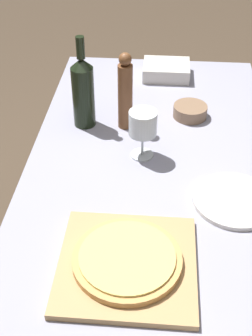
{
  "coord_description": "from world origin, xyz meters",
  "views": [
    {
      "loc": [
        0.01,
        -1.09,
        1.64
      ],
      "look_at": [
        -0.08,
        -0.03,
        0.8
      ],
      "focal_mm": 50.0,
      "sensor_mm": 36.0,
      "label": 1
    }
  ],
  "objects_px": {
    "pizza": "(127,259)",
    "wine_bottle": "(83,91)",
    "pepper_mill": "(125,93)",
    "wine_glass": "(143,125)",
    "small_bowl": "(190,111)"
  },
  "relations": [
    {
      "from": "pizza",
      "to": "pepper_mill",
      "type": "bearing_deg",
      "value": 95.19
    },
    {
      "from": "pepper_mill",
      "to": "wine_bottle",
      "type": "bearing_deg",
      "value": 179.21
    },
    {
      "from": "wine_bottle",
      "to": "wine_glass",
      "type": "xyz_separation_m",
      "value": [
        0.21,
        -0.17,
        -0.01
      ]
    },
    {
      "from": "small_bowl",
      "to": "pizza",
      "type": "bearing_deg",
      "value": -103.45
    },
    {
      "from": "wine_bottle",
      "to": "small_bowl",
      "type": "bearing_deg",
      "value": 12.24
    },
    {
      "from": "pizza",
      "to": "wine_bottle",
      "type": "xyz_separation_m",
      "value": [
        -0.2,
        0.63,
        0.1
      ]
    },
    {
      "from": "wine_bottle",
      "to": "small_bowl",
      "type": "relative_size",
      "value": 2.65
    },
    {
      "from": "pizza",
      "to": "pepper_mill",
      "type": "relative_size",
      "value": 0.98
    },
    {
      "from": "wine_bottle",
      "to": "pepper_mill",
      "type": "distance_m",
      "value": 0.14
    },
    {
      "from": "pizza",
      "to": "wine_bottle",
      "type": "distance_m",
      "value": 0.67
    },
    {
      "from": "pizza",
      "to": "wine_glass",
      "type": "xyz_separation_m",
      "value": [
        0.01,
        0.46,
        0.09
      ]
    },
    {
      "from": "pizza",
      "to": "pepper_mill",
      "type": "height_order",
      "value": "pepper_mill"
    },
    {
      "from": "pepper_mill",
      "to": "pizza",
      "type": "bearing_deg",
      "value": -84.81
    },
    {
      "from": "wine_glass",
      "to": "small_bowl",
      "type": "xyz_separation_m",
      "value": [
        0.16,
        0.25,
        -0.1
      ]
    },
    {
      "from": "pizza",
      "to": "wine_bottle",
      "type": "relative_size",
      "value": 0.83
    }
  ]
}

